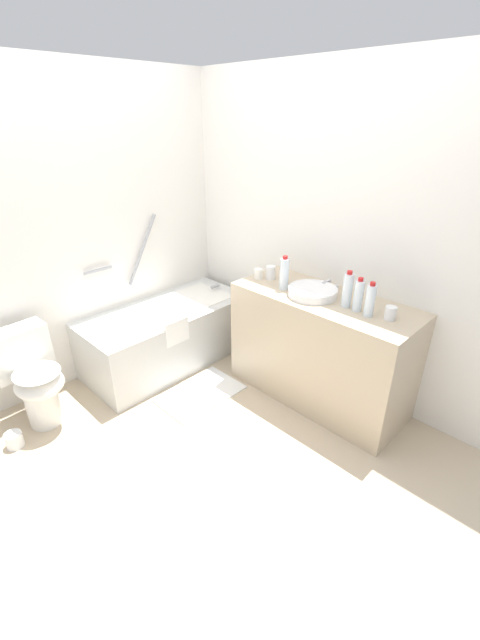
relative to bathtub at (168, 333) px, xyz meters
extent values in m
plane|color=#C1AD8E|center=(-0.59, -0.99, -0.28)|extent=(3.72, 3.72, 0.00)
cube|color=white|center=(-0.59, 0.38, 0.89)|extent=(3.12, 0.10, 2.34)
cube|color=white|center=(0.82, -0.99, 0.89)|extent=(0.10, 3.04, 2.34)
cube|color=silver|center=(0.00, 0.00, -0.02)|extent=(1.45, 0.66, 0.51)
cube|color=white|center=(0.00, 0.00, 0.19)|extent=(1.19, 0.47, 0.09)
cylinder|color=#A2A2A7|center=(0.57, 0.00, 0.27)|extent=(0.09, 0.03, 0.03)
cylinder|color=#A2A2A7|center=(0.02, 0.30, 0.68)|extent=(0.33, 0.03, 0.56)
cylinder|color=#A2A2A7|center=(-0.40, 0.30, 0.61)|extent=(0.23, 0.03, 0.03)
cube|color=white|center=(-0.13, -0.32, 0.18)|extent=(0.22, 0.03, 0.20)
cylinder|color=white|center=(-1.13, -0.04, -0.10)|extent=(0.22, 0.22, 0.36)
ellipsoid|color=white|center=(-1.12, -0.08, 0.08)|extent=(0.33, 0.36, 0.16)
ellipsoid|color=white|center=(-1.12, -0.08, 0.17)|extent=(0.32, 0.35, 0.02)
cube|color=white|center=(-1.14, 0.15, 0.25)|extent=(0.40, 0.20, 0.34)
cylinder|color=silver|center=(-1.14, 0.15, 0.42)|extent=(0.03, 0.03, 0.01)
cube|color=tan|center=(0.50, -1.23, 0.14)|extent=(0.55, 1.34, 0.84)
cylinder|color=white|center=(0.46, -1.15, 0.59)|extent=(0.35, 0.35, 0.06)
cylinder|color=silver|center=(0.67, -1.15, 0.59)|extent=(0.02, 0.02, 0.06)
cylinder|color=silver|center=(0.63, -1.15, 0.62)|extent=(0.09, 0.02, 0.02)
cylinder|color=silver|center=(0.67, -1.21, 0.58)|extent=(0.03, 0.03, 0.04)
cylinder|color=silver|center=(0.67, -1.09, 0.58)|extent=(0.03, 0.03, 0.04)
cylinder|color=silver|center=(0.42, -0.92, 0.68)|extent=(0.07, 0.07, 0.23)
cylinder|color=red|center=(0.42, -0.92, 0.80)|extent=(0.04, 0.04, 0.02)
cylinder|color=silver|center=(0.47, -1.41, 0.68)|extent=(0.06, 0.06, 0.23)
cylinder|color=red|center=(0.47, -1.41, 0.80)|extent=(0.04, 0.04, 0.02)
cylinder|color=silver|center=(0.45, -1.59, 0.67)|extent=(0.06, 0.06, 0.21)
cylinder|color=red|center=(0.45, -1.59, 0.78)|extent=(0.03, 0.03, 0.02)
cylinder|color=silver|center=(0.47, -1.50, 0.67)|extent=(0.06, 0.06, 0.21)
cylinder|color=red|center=(0.47, -1.50, 0.78)|extent=(0.03, 0.03, 0.02)
cylinder|color=white|center=(0.50, -0.86, 0.62)|extent=(0.07, 0.07, 0.10)
cylinder|color=white|center=(0.50, -0.73, 0.62)|extent=(0.07, 0.07, 0.10)
cylinder|color=white|center=(0.49, -1.71, 0.61)|extent=(0.07, 0.07, 0.09)
cylinder|color=white|center=(0.44, -0.65, 0.60)|extent=(0.06, 0.06, 0.08)
cube|color=white|center=(-0.14, -0.58, -0.27)|extent=(0.65, 0.42, 0.01)
cylinder|color=white|center=(-1.37, -0.13, -0.22)|extent=(0.11, 0.11, 0.11)
camera|label=1|loc=(-1.77, -2.63, 1.71)|focal=22.74mm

